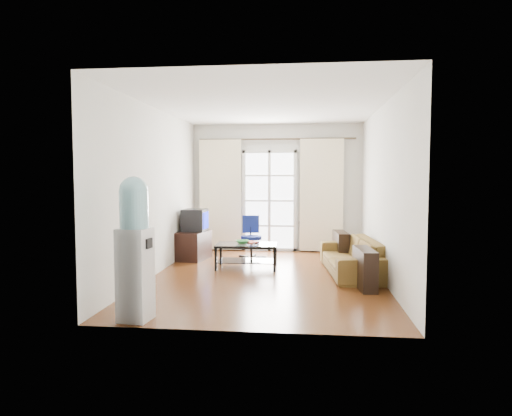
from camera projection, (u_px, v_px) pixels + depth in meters
The scene contains 20 objects.
floor at pixel (266, 277), 7.27m from camera, with size 5.20×5.20×0.00m, color #5E3216.
ceiling at pixel (266, 105), 7.08m from camera, with size 5.20×5.20×0.00m, color white.
wall_back at pixel (277, 188), 9.76m from camera, with size 3.60×0.02×2.70m, color silver.
wall_front at pixel (244, 201), 4.60m from camera, with size 3.60×0.02×2.70m, color silver.
wall_left at pixel (155, 192), 7.37m from camera, with size 0.02×5.20×2.70m, color silver.
wall_right at pixel (383, 192), 6.98m from camera, with size 0.02×5.20×2.70m, color silver.
french_door at pixel (269, 201), 9.74m from camera, with size 1.16×0.06×2.15m.
curtain_rod at pixel (276, 139), 9.58m from camera, with size 0.04×0.04×3.30m, color #4C3F2D.
curtain_left at pixel (220, 195), 9.78m from camera, with size 0.90×0.07×2.35m, color #FFF3CD.
curtain_right at pixel (321, 195), 9.54m from camera, with size 0.90×0.07×2.35m, color #FFF3CD.
radiator at pixel (314, 236), 9.64m from camera, with size 0.64×0.12×0.64m, color gray.
sofa at pixel (351, 256), 7.50m from camera, with size 0.95×2.03×0.58m, color brown.
coffee_table at pixel (247, 252), 7.92m from camera, with size 1.07×0.63×0.43m.
bowl at pixel (242, 242), 7.94m from camera, with size 0.29×0.29×0.06m, color green.
book at pixel (246, 243), 7.99m from camera, with size 0.29×0.30×0.02m, color #A93D14.
remote at pixel (252, 243), 8.00m from camera, with size 0.18×0.05×0.02m, color black.
tv_stand at pixel (193, 245), 8.76m from camera, with size 0.49×0.74×0.54m, color black.
crt_tv at pixel (194, 220), 8.79m from camera, with size 0.49×0.48×0.42m.
task_chair at pixel (251, 246), 8.86m from camera, with size 0.66×0.66×0.83m.
water_cooler at pixel (135, 246), 5.02m from camera, with size 0.37×0.36×1.60m.
Camera 1 is at (0.62, -7.15, 1.60)m, focal length 32.00 mm.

